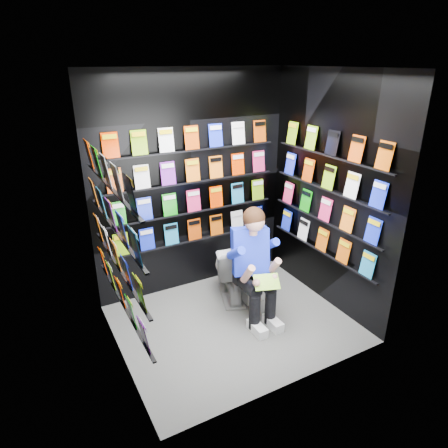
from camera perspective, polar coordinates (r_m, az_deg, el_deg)
floor at (r=4.49m, az=1.33°, el=-13.99°), size 2.40×2.40×0.00m
ceiling at (r=3.61m, az=1.73°, el=21.41°), size 2.40×2.40×0.00m
wall_back at (r=4.70m, az=-4.58°, el=5.53°), size 2.40×0.04×2.60m
wall_front at (r=3.10m, az=10.73°, el=-4.09°), size 2.40×0.04×2.60m
wall_left at (r=3.46m, az=-16.01°, el=-1.69°), size 0.04×2.00×2.60m
wall_right at (r=4.54m, az=14.80°, el=4.22°), size 0.04×2.00×2.60m
comics_back at (r=4.68m, az=-4.43°, el=5.49°), size 2.10×0.06×1.37m
comics_left at (r=3.47m, az=-15.54°, el=-1.52°), size 0.06×1.70×1.37m
comics_right at (r=4.52m, az=14.52°, el=4.23°), size 0.06×1.70×1.37m
toilet at (r=4.74m, az=1.05°, el=-6.50°), size 0.65×0.85×0.73m
longbox at (r=4.88m, az=3.07°, el=-8.44°), size 0.28×0.45×0.32m
longbox_lid at (r=4.79m, az=3.11°, el=-6.62°), size 0.30×0.47×0.03m
reader at (r=4.27m, az=3.59°, el=-3.96°), size 0.74×0.89×1.39m
held_comic at (r=4.10m, az=6.12°, el=-8.23°), size 0.30×0.23×0.11m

